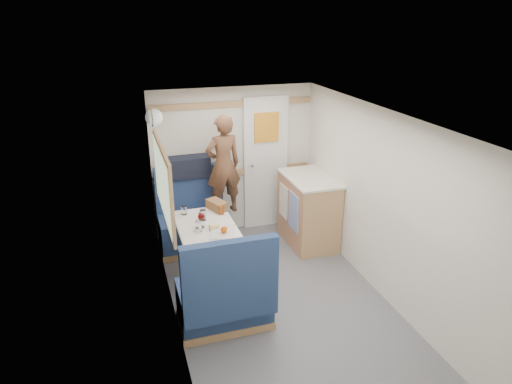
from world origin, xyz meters
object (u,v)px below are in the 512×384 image
object	(u,v)px
wine_glass	(201,217)
pepper_grinder	(200,217)
duffel_bag	(189,166)
cheese_block	(214,226)
tumbler_left	(199,226)
orange_fruit	(224,229)
bench_far	(194,226)
bench_near	(226,301)
bread_loaf	(217,205)
tumbler_mid	(184,210)
dome_light	(154,118)
person	(223,165)
tumbler_right	(203,215)
beer_glass	(221,210)
tray	(222,232)
dinette_table	(206,237)
galley_counter	(308,210)

from	to	relation	value
wine_glass	pepper_grinder	bearing A→B (deg)	84.77
duffel_bag	cheese_block	xyz separation A→B (m)	(0.04, -1.27, -0.27)
tumbler_left	pepper_grinder	xyz separation A→B (m)	(0.06, 0.26, -0.01)
orange_fruit	tumbler_left	bearing A→B (deg)	149.00
cheese_block	bench_far	bearing A→B (deg)	93.44
wine_glass	bench_near	bearing A→B (deg)	-85.91
cheese_block	bread_loaf	size ratio (longest dim) A/B	0.40
bench_far	tumbler_mid	distance (m)	0.74
dome_light	person	world-z (taller)	dome_light
duffel_bag	pepper_grinder	distance (m)	1.05
orange_fruit	tumbler_left	xyz separation A→B (m)	(-0.24, 0.14, 0.01)
bench_near	tumbler_right	size ratio (longest dim) A/B	8.98
person	pepper_grinder	distance (m)	0.94
bench_far	beer_glass	bearing A→B (deg)	-71.02
wine_glass	tumbler_left	distance (m)	0.11
wine_glass	tumbler_right	world-z (taller)	wine_glass
bench_near	tumbler_left	xyz separation A→B (m)	(-0.11, 0.72, 0.48)
wine_glass	beer_glass	bearing A→B (deg)	44.57
bench_far	orange_fruit	size ratio (longest dim) A/B	15.07
tray	pepper_grinder	bearing A→B (deg)	114.04
dinette_table	tumbler_mid	world-z (taller)	tumbler_mid
cheese_block	tumbler_left	distance (m)	0.17
dinette_table	tumbler_left	xyz separation A→B (m)	(-0.11, -0.15, 0.21)
bench_far	tumbler_left	size ratio (longest dim) A/B	9.04
dome_light	person	xyz separation A→B (m)	(0.81, 0.01, -0.66)
dome_light	tumbler_right	xyz separation A→B (m)	(0.39, -0.73, -0.97)
tray	bread_loaf	world-z (taller)	bread_loaf
tumbler_mid	wine_glass	bearing A→B (deg)	-72.32
beer_glass	dinette_table	bearing A→B (deg)	-136.93
tumbler_left	bread_loaf	size ratio (longest dim) A/B	0.44
dome_light	wine_glass	bearing A→B (deg)	-70.05
dinette_table	tumbler_right	world-z (taller)	tumbler_right
dinette_table	wine_glass	world-z (taller)	wine_glass
galley_counter	tumbler_left	distance (m)	1.75
dinette_table	wine_glass	xyz separation A→B (m)	(-0.06, -0.07, 0.28)
galley_counter	wine_glass	xyz separation A→B (m)	(-1.52, -0.62, 0.38)
tumbler_left	pepper_grinder	distance (m)	0.27
galley_counter	duffel_bag	bearing A→B (deg)	158.53
cheese_block	tumbler_mid	size ratio (longest dim) A/B	1.04
galley_counter	cheese_block	distance (m)	1.60
tumbler_left	bench_near	bearing A→B (deg)	-81.63
orange_fruit	pepper_grinder	size ratio (longest dim) A/B	0.78
pepper_grinder	galley_counter	bearing A→B (deg)	16.28
dome_light	pepper_grinder	size ratio (longest dim) A/B	2.25
dinette_table	tumbler_mid	xyz separation A→B (m)	(-0.18, 0.33, 0.20)
wine_glass	tumbler_left	world-z (taller)	wine_glass
dome_light	beer_glass	size ratio (longest dim) A/B	1.85
dome_light	cheese_block	world-z (taller)	dome_light
tray	bread_loaf	size ratio (longest dim) A/B	1.23
tumbler_right	pepper_grinder	xyz separation A→B (m)	(-0.04, -0.01, -0.01)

